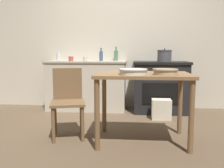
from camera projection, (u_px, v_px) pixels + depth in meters
name	position (u px, v px, depth m)	size (l,w,h in m)	color
ground_plane	(108.00, 133.00, 3.22)	(14.00, 14.00, 0.00)	brown
wall_back	(117.00, 39.00, 4.62)	(8.00, 0.07, 2.55)	beige
counter_cabinet	(86.00, 85.00, 4.48)	(1.42, 0.55, 0.88)	beige
stove	(160.00, 87.00, 4.32)	(0.94, 0.65, 0.87)	black
work_table	(143.00, 84.00, 2.84)	(1.06, 0.73, 0.80)	olive
chair	(68.00, 100.00, 3.05)	(0.49, 0.49, 0.84)	brown
flour_sack	(161.00, 109.00, 3.86)	(0.29, 0.21, 0.31)	beige
stock_pot	(164.00, 56.00, 4.22)	(0.25, 0.25, 0.22)	#4C4C51
mixing_bowl_large	(133.00, 71.00, 2.67)	(0.31, 0.31, 0.06)	silver
mixing_bowl_small	(165.00, 71.00, 2.66)	(0.27, 0.27, 0.06)	tan
bottle_far_left	(101.00, 56.00, 4.44)	(0.07, 0.07, 0.23)	#3D5675
bottle_left	(116.00, 55.00, 4.51)	(0.07, 0.07, 0.25)	#517F5B
bottle_mid_left	(58.00, 57.00, 4.53)	(0.07, 0.07, 0.19)	silver
cup_center_left	(85.00, 59.00, 4.35)	(0.08, 0.08, 0.08)	beige
cup_center	(71.00, 59.00, 4.34)	(0.08, 0.08, 0.08)	#B74C42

